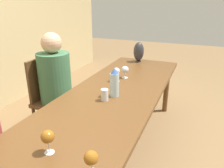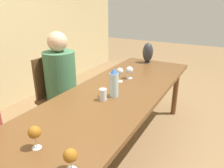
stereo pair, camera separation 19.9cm
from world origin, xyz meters
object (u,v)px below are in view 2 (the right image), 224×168
at_px(wine_glass_2, 120,72).
at_px(wine_glass_4, 70,156).
at_px(vase, 148,52).
at_px(wine_glass_0, 35,133).
at_px(water_tumbler, 103,95).
at_px(water_bottle, 114,83).
at_px(chair_far, 57,94).
at_px(person_far, 62,83).
at_px(wine_glass_5, 129,70).

relative_size(wine_glass_2, wine_glass_4, 1.18).
xyz_separation_m(vase, wine_glass_0, (-2.12, -0.10, -0.04)).
bearing_deg(vase, water_tumbler, -175.97).
relative_size(water_bottle, wine_glass_0, 1.81).
height_order(water_bottle, chair_far, water_bottle).
bearing_deg(wine_glass_4, person_far, 43.14).
bearing_deg(person_far, water_tumbler, -111.21).
relative_size(vase, chair_far, 0.29).
height_order(vase, wine_glass_5, vase).
relative_size(wine_glass_0, wine_glass_5, 1.08).
xyz_separation_m(wine_glass_0, person_far, (1.04, 0.72, -0.17)).
xyz_separation_m(chair_far, person_far, (-0.00, -0.09, 0.15)).
xyz_separation_m(vase, wine_glass_4, (-2.16, -0.39, -0.05)).
height_order(wine_glass_2, chair_far, chair_far).
distance_m(water_bottle, chair_far, 0.93).
bearing_deg(water_tumbler, wine_glass_4, -159.79).
height_order(wine_glass_0, person_far, person_far).
relative_size(water_bottle, chair_far, 0.28).
distance_m(water_bottle, person_far, 0.80).
bearing_deg(wine_glass_5, vase, 4.55).
relative_size(water_tumbler, wine_glass_0, 0.71).
bearing_deg(person_far, wine_glass_2, -71.90).
bearing_deg(person_far, wine_glass_5, -62.70).
bearing_deg(vase, water_bottle, -173.55).
bearing_deg(water_bottle, wine_glass_4, -164.72).
bearing_deg(water_tumbler, wine_glass_5, 3.44).
height_order(water_bottle, wine_glass_0, water_bottle).
bearing_deg(person_far, vase, -29.97).
xyz_separation_m(water_tumbler, wine_glass_2, (0.49, 0.08, 0.06)).
distance_m(water_tumbler, wine_glass_5, 0.63).
bearing_deg(wine_glass_0, water_tumbler, 0.03).
relative_size(water_tumbler, wine_glass_4, 0.81).
bearing_deg(wine_glass_4, water_bottle, 15.28).
height_order(wine_glass_5, chair_far, chair_far).
xyz_separation_m(water_tumbler, vase, (1.36, 0.10, 0.09)).
distance_m(wine_glass_5, person_far, 0.78).
bearing_deg(wine_glass_4, wine_glass_5, 13.10).
distance_m(wine_glass_4, person_far, 1.49).
xyz_separation_m(wine_glass_2, wine_glass_4, (-1.29, -0.38, -0.02)).
xyz_separation_m(water_bottle, wine_glass_2, (0.37, 0.13, -0.02)).
bearing_deg(water_tumbler, water_bottle, -21.06).
xyz_separation_m(vase, wine_glass_2, (-0.87, -0.01, -0.03)).
bearing_deg(person_far, chair_far, 90.00).
xyz_separation_m(wine_glass_2, chair_far, (-0.21, 0.72, -0.32)).
bearing_deg(wine_glass_2, water_tumbler, -170.19).
bearing_deg(wine_glass_4, wine_glass_2, 16.41).
distance_m(chair_far, person_far, 0.18).
relative_size(chair_far, person_far, 0.76).
xyz_separation_m(wine_glass_0, wine_glass_5, (1.39, 0.04, -0.01)).
distance_m(wine_glass_5, chair_far, 0.90).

